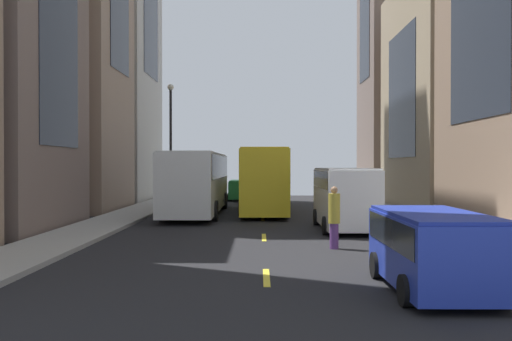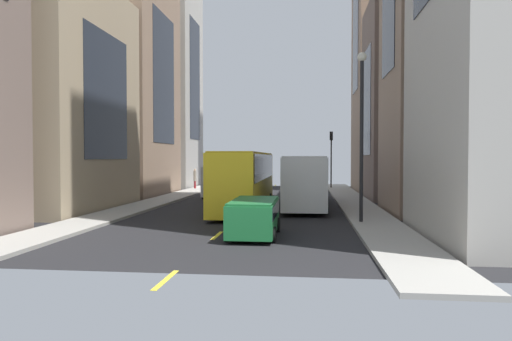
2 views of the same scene
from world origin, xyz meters
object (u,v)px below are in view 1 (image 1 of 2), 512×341
at_px(city_bus_white, 197,178).
at_px(car_blue_0, 433,245).
at_px(car_green_1, 241,188).
at_px(streetcar_yellow, 264,175).
at_px(pedestrian_walking_far, 334,216).
at_px(delivery_van_white, 345,194).

height_order(city_bus_white, car_blue_0, city_bus_white).
bearing_deg(car_green_1, streetcar_yellow, -80.12).
distance_m(city_bus_white, car_green_1, 11.92).
height_order(car_green_1, pedestrian_walking_far, pedestrian_walking_far).
bearing_deg(pedestrian_walking_far, car_blue_0, -171.78).
height_order(streetcar_yellow, pedestrian_walking_far, streetcar_yellow).
xyz_separation_m(streetcar_yellow, pedestrian_walking_far, (2.17, -14.24, -1.06)).
bearing_deg(delivery_van_white, pedestrian_walking_far, -102.89).
bearing_deg(pedestrian_walking_far, car_green_1, 4.34).
bearing_deg(streetcar_yellow, pedestrian_walking_far, -81.34).
distance_m(car_green_1, pedestrian_walking_far, 23.95).
bearing_deg(car_green_1, delivery_van_white, -75.00).
height_order(streetcar_yellow, car_green_1, streetcar_yellow).
height_order(city_bus_white, pedestrian_walking_far, city_bus_white).
relative_size(city_bus_white, car_blue_0, 2.82).
bearing_deg(delivery_van_white, car_blue_0, -89.17).
bearing_deg(pedestrian_walking_far, delivery_van_white, -17.70).
height_order(car_blue_0, car_green_1, car_blue_0).
bearing_deg(streetcar_yellow, car_green_1, 99.88).
bearing_deg(car_green_1, city_bus_white, -99.82).
bearing_deg(city_bus_white, car_green_1, 80.18).
relative_size(city_bus_white, streetcar_yellow, 0.93).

